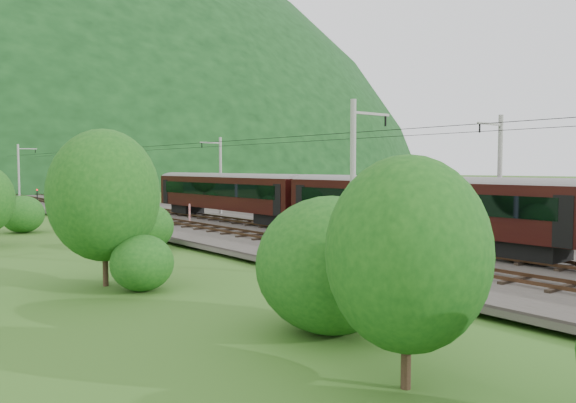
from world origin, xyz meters
TOP-DOWN VIEW (x-y plane):
  - ground at (0.00, 0.00)m, footprint 600.00×600.00m
  - railbed at (0.00, 10.00)m, footprint 14.00×220.00m
  - track_left at (-2.40, 10.00)m, footprint 2.40×220.00m
  - track_right at (2.40, 10.00)m, footprint 2.40×220.00m
  - catenary_left at (-6.12, 32.00)m, footprint 2.54×192.28m
  - catenary_right at (6.12, 32.00)m, footprint 2.54×192.28m
  - overhead_wires at (0.00, 10.00)m, footprint 4.83×198.00m
  - hazard_post_near at (-0.68, 26.04)m, footprint 0.17×0.17m
  - hazard_post_far at (0.06, 49.09)m, footprint 0.17×0.17m
  - signal at (-4.82, 60.37)m, footprint 0.22×0.22m
  - vegetation_left at (-14.54, 12.84)m, footprint 14.14×144.19m
  - vegetation_right at (12.04, 12.32)m, footprint 6.41×107.72m

SIDE VIEW (x-z plane):
  - ground at x=0.00m, z-range 0.00..0.00m
  - railbed at x=0.00m, z-range 0.00..0.30m
  - track_left at x=-2.40m, z-range 0.24..0.51m
  - track_right at x=2.40m, z-range 0.24..0.51m
  - hazard_post_near at x=-0.68m, z-range 0.30..1.90m
  - hazard_post_far at x=0.06m, z-range 0.30..1.92m
  - vegetation_right at x=12.04m, z-range -0.27..2.93m
  - signal at x=-4.82m, z-range 0.47..2.45m
  - vegetation_left at x=-14.54m, z-range -0.70..6.12m
  - catenary_left at x=-6.12m, z-range 0.50..8.50m
  - catenary_right at x=6.12m, z-range 0.50..8.50m
  - overhead_wires at x=0.00m, z-range 7.08..7.12m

